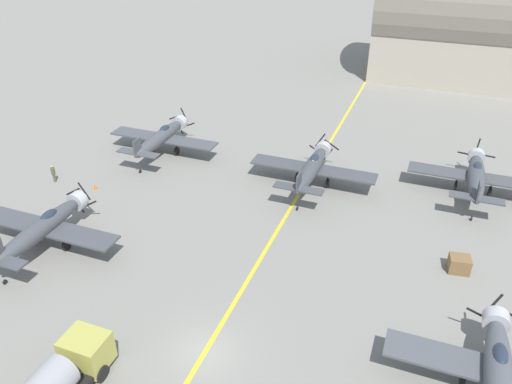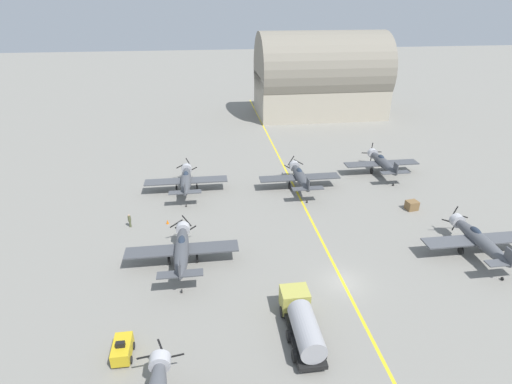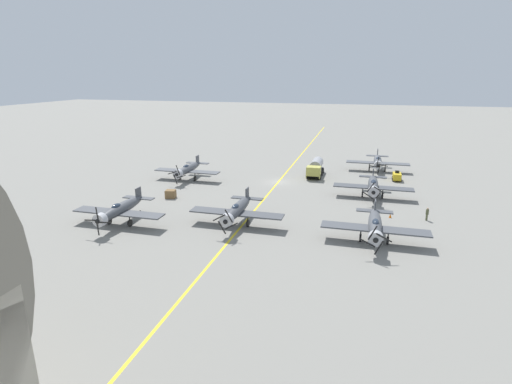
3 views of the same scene
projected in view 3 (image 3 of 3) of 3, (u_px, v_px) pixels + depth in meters
The scene contains 13 objects.
ground_plane at pixel (278, 182), 71.22m from camera, with size 400.00×400.00×0.00m, color gray.
taxiway_stripe at pixel (278, 182), 71.22m from camera, with size 0.30×160.00×0.01m, color yellow.
airplane_near_left at pixel (378, 161), 78.78m from camera, with size 12.00×9.98×3.79m.
airplane_mid_right at pixel (188, 169), 72.13m from camera, with size 12.00×9.98×3.73m.
airplane_mid_left at pixel (373, 185), 61.86m from camera, with size 12.00×9.98×3.65m.
airplane_far_right at pixel (120, 209), 50.60m from camera, with size 12.00×9.98×3.80m.
airplane_far_center at pixel (237, 210), 50.45m from camera, with size 12.00×9.98×3.65m.
airplane_far_left at pixel (375, 225), 45.29m from camera, with size 12.00×9.98×3.66m.
fuel_tanker at pixel (316, 168), 75.17m from camera, with size 2.68×8.00×2.98m.
tow_tractor at pixel (397, 176), 72.00m from camera, with size 1.57×2.60×1.79m.
ground_crew_walking at pixel (427, 213), 52.27m from camera, with size 0.38×0.38×1.76m.
supply_crate_by_tanker at pixel (171, 194), 61.95m from camera, with size 1.49×1.25×1.25m, color brown.
traffic_cone at pixel (390, 216), 53.45m from camera, with size 0.36×0.36×0.55m, color orange.
Camera 3 is at (-14.11, 67.46, 18.48)m, focal length 28.00 mm.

